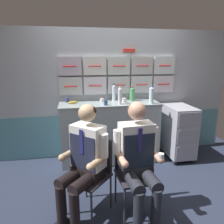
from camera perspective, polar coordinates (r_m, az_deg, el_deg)
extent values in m
cube|color=#242B3D|center=(2.89, 5.45, -22.13)|extent=(4.80, 4.80, 0.04)
cube|color=#A6B0B9|center=(3.72, 0.07, 4.74)|extent=(4.20, 0.06, 2.15)
cube|color=#57919F|center=(3.87, 0.16, -5.70)|extent=(4.12, 0.01, 0.74)
cube|color=#B4BABD|center=(3.58, -10.94, 6.77)|extent=(0.37, 0.06, 0.29)
cylinder|color=red|center=(3.54, -10.94, 6.69)|extent=(0.21, 0.01, 0.01)
cube|color=silver|center=(3.60, -4.52, 7.02)|extent=(0.37, 0.06, 0.29)
cylinder|color=red|center=(3.56, -4.45, 6.95)|extent=(0.21, 0.01, 0.01)
cube|color=silver|center=(3.66, 1.76, 7.19)|extent=(0.37, 0.06, 0.29)
cylinder|color=red|center=(3.62, 1.89, 7.11)|extent=(0.21, 0.01, 0.01)
cube|color=silver|center=(3.76, 7.77, 7.26)|extent=(0.37, 0.06, 0.29)
cylinder|color=red|center=(3.73, 7.95, 7.19)|extent=(0.21, 0.01, 0.01)
cube|color=silver|center=(3.91, 13.39, 7.26)|extent=(0.37, 0.06, 0.29)
cylinder|color=red|center=(3.87, 13.62, 7.19)|extent=(0.21, 0.01, 0.01)
cube|color=#B3AABB|center=(3.55, -11.19, 11.86)|extent=(0.37, 0.06, 0.29)
cylinder|color=red|center=(3.51, -11.19, 11.83)|extent=(0.21, 0.01, 0.01)
cube|color=silver|center=(3.57, -4.62, 12.09)|extent=(0.37, 0.06, 0.29)
cylinder|color=red|center=(3.53, -4.56, 12.06)|extent=(0.21, 0.01, 0.01)
cube|color=silver|center=(3.63, 1.80, 12.17)|extent=(0.37, 0.06, 0.29)
cylinder|color=red|center=(3.60, 1.93, 12.14)|extent=(0.21, 0.01, 0.01)
cube|color=#B5B5B5|center=(3.74, 7.93, 12.10)|extent=(0.37, 0.06, 0.29)
cylinder|color=red|center=(3.70, 8.12, 12.07)|extent=(0.21, 0.01, 0.01)
cube|color=silver|center=(3.88, 13.67, 11.92)|extent=(0.37, 0.06, 0.29)
cylinder|color=red|center=(3.85, 13.90, 11.89)|extent=(0.21, 0.01, 0.01)
cube|color=red|center=(3.69, 4.56, 16.01)|extent=(0.20, 0.02, 0.05)
cube|color=#96A4A6|center=(3.58, -0.62, -5.52)|extent=(1.57, 0.52, 0.96)
cube|color=gray|center=(3.45, -0.64, 2.22)|extent=(1.60, 0.53, 0.03)
sphere|color=black|center=(3.73, 16.46, -12.77)|extent=(0.07, 0.07, 0.07)
sphere|color=black|center=(3.87, 20.66, -12.09)|extent=(0.07, 0.07, 0.07)
sphere|color=black|center=(4.17, 13.06, -9.51)|extent=(0.07, 0.07, 0.07)
sphere|color=black|center=(4.30, 16.90, -9.03)|extent=(0.07, 0.07, 0.07)
cube|color=#A7A8B5|center=(3.84, 17.18, -4.64)|extent=(0.40, 0.64, 0.84)
cube|color=#9294A0|center=(3.68, 19.19, -10.32)|extent=(0.35, 0.01, 0.22)
cube|color=#9294A0|center=(3.58, 19.55, -6.26)|extent=(0.35, 0.01, 0.22)
cube|color=#9294A0|center=(3.49, 19.93, -1.97)|extent=(0.35, 0.01, 0.22)
cylinder|color=#28282D|center=(3.48, 19.90, 0.02)|extent=(0.32, 0.02, 0.02)
cylinder|color=#2D2D33|center=(2.58, -12.31, -21.42)|extent=(0.02, 0.02, 0.41)
cylinder|color=#2D2D33|center=(2.38, -5.44, -24.50)|extent=(0.02, 0.02, 0.41)
cylinder|color=#2D2D33|center=(2.80, -6.92, -18.02)|extent=(0.02, 0.02, 0.41)
cylinder|color=#2D2D33|center=(2.62, -0.35, -20.39)|extent=(0.02, 0.02, 0.41)
cube|color=#26242A|center=(2.47, -6.40, -16.88)|extent=(0.57, 0.57, 0.02)
cube|color=#26242A|center=(2.50, -3.80, -10.88)|extent=(0.29, 0.27, 0.40)
cylinder|color=#2D2D33|center=(2.59, -7.21, -10.00)|extent=(0.02, 0.02, 0.40)
cylinder|color=#2D2D33|center=(2.40, -0.37, -11.96)|extent=(0.02, 0.02, 0.40)
cylinder|color=black|center=(2.41, -13.39, -22.72)|extent=(0.10, 0.10, 0.40)
cylinder|color=black|center=(2.31, -9.91, -24.44)|extent=(0.10, 0.10, 0.40)
cylinder|color=black|center=(2.38, -10.79, -16.60)|extent=(0.34, 0.36, 0.13)
cylinder|color=black|center=(2.28, -7.27, -18.01)|extent=(0.34, 0.36, 0.13)
cube|color=black|center=(2.43, -6.45, -15.45)|extent=(0.38, 0.37, 0.12)
cube|color=white|center=(2.31, -6.34, -8.98)|extent=(0.39, 0.38, 0.46)
cube|color=#1F253C|center=(2.26, -7.92, -10.67)|extent=(0.24, 0.22, 0.37)
cube|color=navy|center=(2.20, -8.16, -7.91)|extent=(0.04, 0.04, 0.26)
cylinder|color=white|center=(2.42, -10.20, -6.78)|extent=(0.08, 0.08, 0.25)
cylinder|color=tan|center=(2.39, -11.37, -10.86)|extent=(0.21, 0.22, 0.07)
sphere|color=tan|center=(2.33, -13.16, -11.72)|extent=(0.08, 0.08, 0.08)
cylinder|color=white|center=(2.18, -2.12, -8.94)|extent=(0.08, 0.08, 0.25)
cylinder|color=tan|center=(2.18, -4.11, -13.24)|extent=(0.21, 0.22, 0.07)
sphere|color=tan|center=(2.11, -5.83, -14.33)|extent=(0.08, 0.08, 0.08)
sphere|color=tan|center=(2.19, -6.61, -0.25)|extent=(0.18, 0.18, 0.18)
ellipsoid|color=black|center=(2.20, -6.40, 0.24)|extent=(0.24, 0.24, 0.13)
cylinder|color=#2D2D33|center=(2.42, 3.37, -23.80)|extent=(0.02, 0.02, 0.41)
cylinder|color=#2D2D33|center=(2.53, 11.80, -22.16)|extent=(0.02, 0.02, 0.41)
cylinder|color=#2D2D33|center=(2.70, 0.96, -19.23)|extent=(0.02, 0.02, 0.41)
cylinder|color=#2D2D33|center=(2.80, 8.47, -18.05)|extent=(0.02, 0.02, 0.41)
cube|color=#26242A|center=(2.48, 6.29, -16.63)|extent=(0.42, 0.42, 0.02)
cube|color=#26242A|center=(2.54, 4.92, -10.44)|extent=(0.37, 0.05, 0.40)
cylinder|color=#2D2D33|center=(2.49, 1.00, -10.99)|extent=(0.02, 0.02, 0.40)
cylinder|color=#2D2D33|center=(2.59, 8.82, -10.04)|extent=(0.02, 0.02, 0.40)
cylinder|color=#20232B|center=(2.29, 6.99, -24.65)|extent=(0.10, 0.10, 0.40)
cylinder|color=#20232B|center=(2.35, 11.61, -23.66)|extent=(0.10, 0.10, 0.40)
cylinder|color=#20232B|center=(2.29, 5.58, -17.77)|extent=(0.15, 0.38, 0.13)
cylinder|color=#20232B|center=(2.35, 10.05, -17.00)|extent=(0.15, 0.38, 0.13)
cube|color=#20232B|center=(2.45, 6.34, -15.21)|extent=(0.35, 0.22, 0.12)
cube|color=white|center=(2.33, 6.37, -8.59)|extent=(0.37, 0.22, 0.48)
cube|color=#1A2535|center=(2.26, 7.26, -10.46)|extent=(0.33, 0.03, 0.38)
cube|color=navy|center=(2.20, 7.44, -7.61)|extent=(0.04, 0.01, 0.27)
cylinder|color=white|center=(2.25, 1.37, -7.92)|extent=(0.08, 0.08, 0.26)
cylinder|color=tan|center=(2.23, 2.61, -12.44)|extent=(0.08, 0.24, 0.07)
sphere|color=tan|center=(2.13, 3.45, -13.69)|extent=(0.08, 0.08, 0.08)
cylinder|color=white|center=(2.39, 11.14, -6.86)|extent=(0.08, 0.08, 0.26)
cylinder|color=tan|center=(2.35, 11.63, -11.20)|extent=(0.08, 0.24, 0.07)
sphere|color=tan|center=(2.27, 12.81, -12.30)|extent=(0.08, 0.08, 0.08)
cylinder|color=white|center=(2.25, 12.87, -11.38)|extent=(0.06, 0.06, 0.06)
sphere|color=tan|center=(2.21, 6.64, 0.33)|extent=(0.19, 0.19, 0.19)
ellipsoid|color=brown|center=(2.22, 6.52, 0.84)|extent=(0.20, 0.18, 0.13)
cylinder|color=silver|center=(3.32, 2.13, 4.09)|extent=(0.06, 0.06, 0.24)
cone|color=silver|center=(3.30, 2.15, 6.30)|extent=(0.06, 0.06, 0.02)
cylinder|color=silver|center=(3.30, 2.16, 6.68)|extent=(0.03, 0.03, 0.02)
cylinder|color=#4C9A5B|center=(3.60, 5.38, 4.58)|extent=(0.08, 0.08, 0.20)
cone|color=#4C9A5B|center=(3.58, 5.42, 6.37)|extent=(0.08, 0.08, 0.02)
cylinder|color=red|center=(3.58, 5.43, 6.72)|extent=(0.03, 0.03, 0.02)
cylinder|color=silver|center=(3.43, 10.42, 4.24)|extent=(0.07, 0.07, 0.24)
cone|color=silver|center=(3.41, 10.52, 6.43)|extent=(0.07, 0.07, 0.02)
cylinder|color=blue|center=(3.41, 10.54, 6.79)|extent=(0.03, 0.03, 0.02)
cylinder|color=silver|center=(3.62, 0.49, 4.99)|extent=(0.06, 0.06, 0.24)
cone|color=silver|center=(3.60, 0.49, 7.07)|extent=(0.06, 0.06, 0.02)
cylinder|color=blue|center=(3.60, 0.49, 7.42)|extent=(0.03, 0.03, 0.02)
cylinder|color=silver|center=(3.51, -2.72, 3.15)|extent=(0.06, 0.06, 0.06)
cylinder|color=#382114|center=(3.50, -2.73, 3.51)|extent=(0.05, 0.05, 0.01)
cylinder|color=navy|center=(3.54, -11.77, 3.20)|extent=(0.06, 0.06, 0.09)
cylinder|color=#382114|center=(3.53, -11.80, 3.78)|extent=(0.05, 0.05, 0.01)
cylinder|color=silver|center=(3.48, 3.26, 3.15)|extent=(0.06, 0.06, 0.07)
cylinder|color=#382114|center=(3.48, 3.27, 3.61)|extent=(0.05, 0.05, 0.01)
cylinder|color=navy|center=(3.26, -1.67, 2.50)|extent=(0.06, 0.06, 0.08)
cylinder|color=#382114|center=(3.26, -1.68, 3.07)|extent=(0.05, 0.05, 0.01)
ellipsoid|color=yellow|center=(3.43, -10.36, 2.53)|extent=(0.17, 0.10, 0.04)
cylinder|color=#4C3819|center=(3.46, -9.08, 2.76)|extent=(0.01, 0.01, 0.02)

